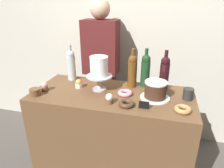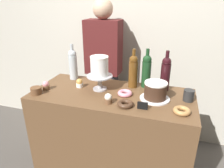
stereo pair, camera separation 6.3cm
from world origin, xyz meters
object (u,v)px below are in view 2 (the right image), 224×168
Objects in this scene: donut_chocolate at (125,104)px; donut_pink at (125,93)px; white_layer_cake at (99,66)px; cupcake_strawberry at (46,85)px; cookie_stack at (36,91)px; wine_bottle_clear at (73,64)px; donut_maple at (182,111)px; cupcake_vanilla at (108,99)px; barista_figure at (104,73)px; cupcake_caramel at (80,83)px; coffee_cup_ceramic at (189,95)px; wine_bottle_amber at (133,71)px; wine_bottle_dark_red at (165,73)px; chocolate_round_cake at (155,90)px; wine_bottle_green at (146,70)px; cake_stand_pedestal at (100,80)px; price_sign_chalkboard at (143,106)px.

donut_pink is at bearing 104.53° from donut_chocolate.
cupcake_strawberry is at bearing -162.87° from white_layer_cake.
donut_pink is 1.33× the size of cookie_stack.
wine_bottle_clear is 1.03m from donut_maple.
wine_bottle_clear is 0.33m from cupcake_strawberry.
barista_figure is at bearing 111.66° from cupcake_vanilla.
cupcake_caramel is 0.87× the size of coffee_cup_ceramic.
wine_bottle_amber is 0.47m from coffee_cup_ceramic.
donut_pink is 0.07× the size of barista_figure.
wine_bottle_dark_red is at bearing 17.05° from cupcake_strawberry.
barista_figure is at bearing 68.34° from cupcake_strawberry.
cupcake_strawberry is 0.10m from cookie_stack.
coffee_cup_ceramic reaches higher than donut_maple.
chocolate_round_cake is 0.51× the size of wine_bottle_green.
cupcake_vanilla is at bearing -107.10° from wine_bottle_amber.
cupcake_vanilla is (0.14, -0.21, -0.05)m from cake_stand_pedestal.
chocolate_round_cake is 0.35m from cupcake_vanilla.
cupcake_caramel is 0.61m from price_sign_chalkboard.
donut_maple is (0.82, -0.19, -0.02)m from cupcake_caramel.
wine_bottle_clear is at bearing 71.42° from cookie_stack.
cake_stand_pedestal is 0.39m from wine_bottle_green.
donut_maple is at bearing -68.34° from wine_bottle_dark_red.
donut_maple is 0.07× the size of barista_figure.
wine_bottle_dark_red is at bearing 3.80° from wine_bottle_amber.
wine_bottle_dark_red is 2.91× the size of donut_pink.
cupcake_vanilla is at bearing -55.75° from white_layer_cake.
cupcake_caramel is at bearing -92.66° from barista_figure.
chocolate_round_cake is 0.26m from donut_chocolate.
cookie_stack is (-1.09, -0.03, 0.01)m from donut_maple.
barista_figure reaches higher than wine_bottle_amber.
coffee_cup_ceramic is (0.24, 0.05, -0.03)m from chocolate_round_cake.
cupcake_caramel is (-0.68, -0.16, -0.11)m from wine_bottle_dark_red.
wine_bottle_clear is at bearing 130.13° from cupcake_caramel.
cupcake_strawberry is (-0.42, -0.13, -0.17)m from white_layer_cake.
white_layer_cake reaches higher than cake_stand_pedestal.
cupcake_strawberry is (-0.42, -0.13, -0.05)m from cake_stand_pedestal.
donut_chocolate is (0.13, -0.01, -0.02)m from cupcake_vanilla.
donut_pink is 1.32× the size of coffee_cup_ceramic.
chocolate_round_cake is at bearing -64.86° from wine_bottle_green.
wine_bottle_green is (-0.10, 0.22, 0.07)m from chocolate_round_cake.
cupcake_caramel is at bearing -167.14° from wine_bottle_dark_red.
wine_bottle_green is (-0.15, 0.02, 0.00)m from wine_bottle_dark_red.
donut_chocolate is at bearing -86.52° from wine_bottle_amber.
coffee_cup_ceramic is (0.42, 0.22, 0.03)m from donut_chocolate.
wine_bottle_clear is at bearing -112.81° from barista_figure.
barista_figure is at bearing 147.46° from coffee_cup_ceramic.
cupcake_vanilla is at bearing -7.57° from cupcake_strawberry.
wine_bottle_dark_red is at bearing 57.04° from donut_chocolate.
price_sign_chalkboard is 0.94m from barista_figure.
price_sign_chalkboard reaches higher than donut_pink.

